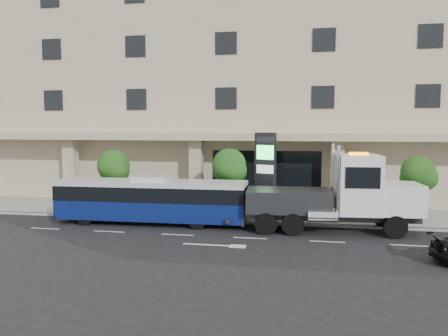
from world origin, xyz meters
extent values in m
plane|color=black|center=(0.00, 0.00, 0.00)|extent=(120.00, 120.00, 0.00)
cube|color=gray|center=(0.00, 5.00, 0.07)|extent=(120.00, 6.00, 0.15)
cube|color=gray|center=(0.00, 2.00, 0.07)|extent=(120.00, 0.30, 0.15)
cube|color=#BEB28F|center=(0.00, 15.50, 10.00)|extent=(60.00, 15.00, 20.00)
cube|color=#BEB28F|center=(0.00, 6.80, 5.20)|extent=(60.00, 2.80, 0.50)
cube|color=black|center=(0.00, 7.97, 2.15)|extent=(8.00, 0.12, 4.00)
cube|color=#BEB28F|center=(-15.00, 6.80, 2.60)|extent=(0.90, 0.90, 4.90)
cube|color=#BEB28F|center=(-5.00, 6.80, 2.60)|extent=(0.90, 0.90, 4.90)
cube|color=#BEB28F|center=(5.00, 6.80, 2.60)|extent=(0.90, 0.90, 4.90)
cylinder|color=#422B19|center=(-10.00, 3.60, 1.55)|extent=(0.14, 0.14, 2.80)
sphere|color=#173D11|center=(-10.00, 3.60, 3.27)|extent=(2.20, 2.20, 2.20)
sphere|color=#173D11|center=(-9.65, 3.40, 2.95)|extent=(1.65, 1.65, 1.65)
sphere|color=#173D11|center=(-10.30, 3.80, 2.87)|extent=(1.54, 1.54, 1.54)
cylinder|color=#422B19|center=(-2.00, 3.60, 1.62)|extent=(0.14, 0.14, 2.94)
sphere|color=#173D11|center=(-2.00, 3.60, 3.43)|extent=(2.20, 2.20, 2.20)
sphere|color=#173D11|center=(-1.65, 3.40, 3.09)|extent=(1.65, 1.65, 1.65)
sphere|color=#173D11|center=(-2.30, 3.80, 3.01)|extent=(1.54, 1.54, 1.54)
cylinder|color=#422B19|center=(9.50, 3.60, 1.51)|extent=(0.14, 0.14, 2.73)
sphere|color=#173D11|center=(9.50, 3.60, 3.19)|extent=(2.00, 2.00, 2.00)
sphere|color=#173D11|center=(9.85, 3.40, 2.88)|extent=(1.50, 1.50, 1.50)
sphere|color=#173D11|center=(9.20, 3.80, 2.80)|extent=(1.40, 1.40, 1.40)
cylinder|color=black|center=(-10.17, -0.23, 0.48)|extent=(0.97, 0.31, 0.96)
cylinder|color=black|center=(-10.22, 1.79, 0.48)|extent=(0.97, 0.31, 0.96)
cylinder|color=black|center=(-3.23, -0.06, 0.48)|extent=(0.97, 0.31, 0.96)
cylinder|color=black|center=(-3.28, 1.96, 0.48)|extent=(0.97, 0.31, 0.96)
cube|color=navy|center=(-6.34, 0.88, 0.92)|extent=(11.62, 2.69, 1.16)
cube|color=black|center=(-6.34, 0.88, 1.93)|extent=(11.62, 2.73, 0.87)
cube|color=silver|center=(-6.34, 0.88, 2.51)|extent=(11.62, 2.69, 0.29)
cube|color=silver|center=(-6.34, 0.88, 2.80)|extent=(2.16, 1.59, 0.29)
cube|color=#2D3033|center=(-12.07, 0.74, 0.43)|extent=(0.20, 2.41, 0.29)
cube|color=#2D3033|center=(-0.61, 1.01, 0.43)|extent=(0.20, 2.41, 0.29)
cube|color=#2D3033|center=(4.32, 0.82, 0.90)|extent=(9.56, 1.68, 0.45)
cube|color=white|center=(7.95, 1.04, 1.96)|extent=(2.39, 2.70, 1.68)
cube|color=silver|center=(9.07, 1.11, 1.96)|extent=(0.21, 2.24, 1.34)
cube|color=white|center=(5.72, 0.91, 2.74)|extent=(2.40, 2.93, 3.25)
cube|color=black|center=(6.78, 0.97, 3.25)|extent=(0.25, 2.46, 1.34)
cylinder|color=silver|center=(4.56, -0.40, 3.02)|extent=(0.21, 0.21, 3.81)
cylinder|color=silver|center=(4.42, 2.06, 3.02)|extent=(0.21, 0.21, 3.81)
cube|color=#2D3033|center=(1.92, 0.68, 1.74)|extent=(4.85, 2.96, 1.23)
cube|color=#2D3033|center=(-0.76, 0.52, 1.06)|extent=(1.81, 0.42, 0.25)
cube|color=#2D3033|center=(-1.43, 0.48, 0.62)|extent=(0.40, 2.03, 0.20)
cube|color=orange|center=(5.72, 0.91, 4.42)|extent=(1.03, 0.45, 0.16)
cylinder|color=black|center=(7.58, -0.16, 0.62)|extent=(1.25, 0.43, 1.23)
cylinder|color=black|center=(7.44, 2.19, 0.62)|extent=(1.25, 0.43, 1.23)
cylinder|color=black|center=(2.21, -0.48, 0.62)|extent=(1.25, 0.43, 1.23)
cylinder|color=black|center=(2.07, 1.87, 0.62)|extent=(1.25, 0.43, 1.23)
cylinder|color=black|center=(0.76, -0.57, 0.62)|extent=(1.25, 0.43, 1.23)
cylinder|color=black|center=(0.62, 1.78, 0.62)|extent=(1.25, 0.43, 1.23)
cube|color=black|center=(0.31, 3.86, 2.84)|extent=(1.42, 0.90, 5.39)
cube|color=#26E55E|center=(0.31, 3.61, 4.28)|extent=(1.11, 0.48, 0.90)
cube|color=silver|center=(0.31, 3.61, 3.20)|extent=(1.11, 0.48, 0.54)
cube|color=#262628|center=(0.31, 3.61, 5.09)|extent=(1.11, 0.48, 0.36)
camera|label=1|loc=(2.76, -24.11, 5.91)|focal=35.00mm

